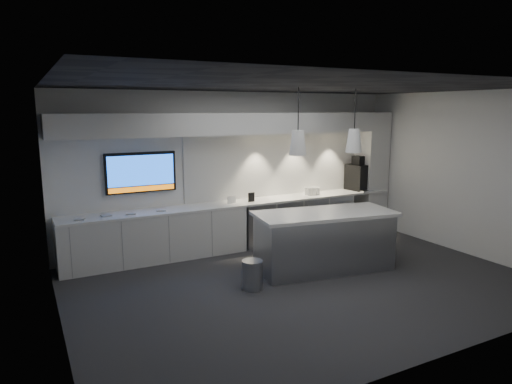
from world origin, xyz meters
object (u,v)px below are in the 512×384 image
island (324,240)px  bin (252,275)px  wall_tv (141,172)px  coffee_machine (358,176)px

island → bin: bearing=-162.8°
wall_tv → island: wall_tv is taller
bin → coffee_machine: (3.68, 2.03, 0.99)m
wall_tv → coffee_machine: wall_tv is taller
wall_tv → island: 3.43m
wall_tv → coffee_machine: bearing=-3.0°
wall_tv → bin: 2.85m
bin → coffee_machine: size_ratio=0.59×
wall_tv → bin: (1.06, -2.28, -1.34)m
island → bin: (-1.47, -0.22, -0.28)m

